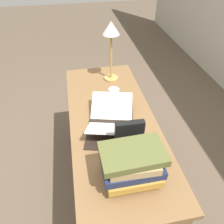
{
  "coord_description": "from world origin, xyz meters",
  "views": [
    {
      "loc": [
        1.05,
        -0.21,
        1.73
      ],
      "look_at": [
        0.02,
        -0.01,
        0.83
      ],
      "focal_mm": 35.0,
      "sensor_mm": 36.0,
      "label": 1
    }
  ],
  "objects_px": {
    "reading_lamp": "(111,37)",
    "open_book": "(111,119)",
    "book_standing_upright": "(129,138)",
    "coffee_mug": "(114,94)",
    "book_stack_tall": "(132,164)"
  },
  "relations": [
    {
      "from": "book_stack_tall",
      "to": "book_standing_upright",
      "type": "relative_size",
      "value": 1.36
    },
    {
      "from": "book_stack_tall",
      "to": "book_standing_upright",
      "type": "xyz_separation_m",
      "value": [
        -0.17,
        0.03,
        0.01
      ]
    },
    {
      "from": "book_stack_tall",
      "to": "reading_lamp",
      "type": "height_order",
      "value": "reading_lamp"
    },
    {
      "from": "open_book",
      "to": "book_stack_tall",
      "type": "relative_size",
      "value": 1.73
    },
    {
      "from": "open_book",
      "to": "book_standing_upright",
      "type": "relative_size",
      "value": 2.35
    },
    {
      "from": "book_stack_tall",
      "to": "open_book",
      "type": "bearing_deg",
      "value": -176.62
    },
    {
      "from": "book_standing_upright",
      "to": "coffee_mug",
      "type": "bearing_deg",
      "value": -179.91
    },
    {
      "from": "book_stack_tall",
      "to": "coffee_mug",
      "type": "relative_size",
      "value": 2.83
    },
    {
      "from": "reading_lamp",
      "to": "open_book",
      "type": "bearing_deg",
      "value": -10.96
    },
    {
      "from": "open_book",
      "to": "coffee_mug",
      "type": "xyz_separation_m",
      "value": [
        -0.25,
        0.07,
        0.01
      ]
    },
    {
      "from": "open_book",
      "to": "reading_lamp",
      "type": "xyz_separation_m",
      "value": [
        -0.53,
        0.1,
        0.33
      ]
    },
    {
      "from": "book_stack_tall",
      "to": "reading_lamp",
      "type": "xyz_separation_m",
      "value": [
        -0.94,
        0.08,
        0.25
      ]
    },
    {
      "from": "book_stack_tall",
      "to": "book_standing_upright",
      "type": "bearing_deg",
      "value": 170.13
    },
    {
      "from": "book_standing_upright",
      "to": "reading_lamp",
      "type": "xyz_separation_m",
      "value": [
        -0.78,
        0.05,
        0.25
      ]
    },
    {
      "from": "coffee_mug",
      "to": "book_stack_tall",
      "type": "bearing_deg",
      "value": -3.95
    }
  ]
}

